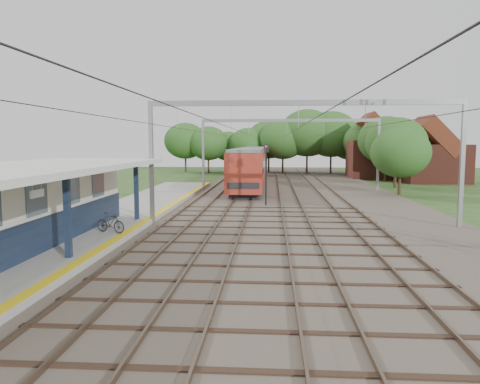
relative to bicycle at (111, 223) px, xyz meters
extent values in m
plane|color=#2D4C1E|center=(5.98, -10.86, -0.85)|extent=(160.00, 160.00, 0.00)
cube|color=#473D33|center=(9.98, 19.14, -0.80)|extent=(18.00, 90.00, 0.10)
cube|color=gray|center=(-1.52, 3.14, -0.67)|extent=(5.00, 52.00, 0.35)
cube|color=yellow|center=(0.73, 3.14, -0.49)|extent=(0.45, 52.00, 0.01)
cube|color=beige|center=(-2.92, -3.86, 1.20)|extent=(3.20, 18.00, 3.40)
cube|color=#0F1B31|center=(-1.30, -3.86, 0.20)|extent=(0.06, 18.00, 1.40)
cube|color=slate|center=(-1.29, -3.86, 1.70)|extent=(0.05, 16.00, 1.30)
cube|color=#0F1B31|center=(0.08, -4.86, 1.10)|extent=(0.22, 0.22, 3.20)
cube|color=#0F1B31|center=(0.08, 4.14, 1.10)|extent=(0.22, 0.22, 3.20)
cube|color=silver|center=(-1.82, -4.86, 2.82)|extent=(6.40, 20.00, 0.24)
cube|color=white|center=(-0.02, -6.86, 2.15)|extent=(0.06, 0.85, 0.26)
cube|color=brown|center=(1.76, 19.14, -0.67)|extent=(0.07, 88.00, 0.15)
cube|color=brown|center=(3.19, 19.14, -0.67)|extent=(0.07, 88.00, 0.15)
cube|color=brown|center=(4.76, 19.14, -0.67)|extent=(0.07, 88.00, 0.15)
cube|color=brown|center=(6.19, 19.14, -0.67)|extent=(0.07, 88.00, 0.15)
cube|color=brown|center=(8.46, 19.14, -0.67)|extent=(0.07, 88.00, 0.15)
cube|color=brown|center=(9.89, 19.14, -0.67)|extent=(0.07, 88.00, 0.15)
cube|color=brown|center=(12.06, 19.14, -0.67)|extent=(0.07, 88.00, 0.15)
cube|color=brown|center=(13.49, 19.14, -0.67)|extent=(0.07, 88.00, 0.15)
cube|color=gray|center=(0.98, 4.14, 2.65)|extent=(0.22, 0.22, 7.00)
cube|color=gray|center=(17.98, 4.14, 2.65)|extent=(0.22, 0.22, 7.00)
cube|color=gray|center=(9.48, 4.14, 6.00)|extent=(17.00, 0.20, 0.30)
cube|color=gray|center=(0.98, 24.14, 2.65)|extent=(0.22, 0.22, 7.00)
cube|color=gray|center=(17.98, 24.14, 2.65)|extent=(0.22, 0.22, 7.00)
cube|color=gray|center=(9.48, 24.14, 6.00)|extent=(17.00, 0.20, 0.30)
cylinder|color=black|center=(2.48, 19.14, 4.65)|extent=(0.02, 88.00, 0.02)
cylinder|color=black|center=(5.48, 19.14, 4.65)|extent=(0.02, 88.00, 0.02)
cylinder|color=black|center=(9.18, 19.14, 4.65)|extent=(0.02, 88.00, 0.02)
cylinder|color=black|center=(12.78, 19.14, 4.65)|extent=(0.02, 88.00, 0.02)
cylinder|color=#382619|center=(-4.02, 50.14, 0.59)|extent=(0.28, 0.28, 2.88)
ellipsoid|color=#264F1C|center=(-4.02, 50.14, 4.11)|extent=(6.72, 6.72, 5.76)
cylinder|color=#382619|center=(1.98, 52.14, 0.41)|extent=(0.28, 0.28, 2.52)
ellipsoid|color=#264F1C|center=(1.98, 52.14, 3.49)|extent=(5.88, 5.88, 5.04)
cylinder|color=#382619|center=(7.98, 49.14, 0.77)|extent=(0.28, 0.28, 3.24)
ellipsoid|color=#264F1C|center=(7.98, 49.14, 4.73)|extent=(7.56, 7.56, 6.48)
cylinder|color=#382619|center=(13.98, 51.14, 0.50)|extent=(0.28, 0.28, 2.70)
ellipsoid|color=#264F1C|center=(13.98, 51.14, 3.80)|extent=(6.30, 6.30, 5.40)
cylinder|color=#382619|center=(20.48, 27.14, 0.41)|extent=(0.28, 0.28, 2.52)
ellipsoid|color=#264F1C|center=(20.48, 27.14, 3.49)|extent=(5.88, 5.88, 5.04)
cylinder|color=#382619|center=(20.98, 43.14, 0.59)|extent=(0.28, 0.28, 2.88)
ellipsoid|color=#264F1C|center=(20.98, 43.14, 4.11)|extent=(6.72, 6.72, 5.76)
cube|color=brown|center=(26.98, 35.14, 1.40)|extent=(7.00, 6.00, 4.50)
cube|color=#5D2717|center=(26.98, 35.14, 4.55)|extent=(4.99, 6.12, 4.99)
cube|color=brown|center=(21.98, 41.14, 1.65)|extent=(8.00, 6.00, 5.00)
cube|color=#5D2717|center=(21.98, 41.14, 5.05)|extent=(5.52, 6.12, 5.52)
imported|color=black|center=(0.00, 0.00, 0.00)|extent=(1.71, 1.04, 0.99)
cube|color=black|center=(5.48, 24.60, -0.53)|extent=(2.44, 17.40, 0.44)
cube|color=maroon|center=(5.48, 24.60, 1.37)|extent=(3.05, 18.92, 3.33)
cube|color=black|center=(5.48, 24.60, 1.72)|extent=(3.09, 17.40, 0.95)
cube|color=slate|center=(5.48, 24.60, 3.16)|extent=(2.80, 18.92, 0.28)
cube|color=black|center=(5.48, 44.11, -0.53)|extent=(2.44, 17.40, 0.44)
cube|color=maroon|center=(5.48, 44.11, 1.37)|extent=(3.05, 18.92, 3.33)
cube|color=black|center=(5.48, 44.11, 1.72)|extent=(3.09, 17.40, 0.95)
cube|color=slate|center=(5.48, 44.11, 3.16)|extent=(2.80, 18.92, 0.28)
cylinder|color=black|center=(7.33, 12.39, 1.24)|extent=(0.15, 0.15, 4.18)
cube|color=black|center=(7.33, 12.39, 3.43)|extent=(0.35, 0.27, 0.57)
sphere|color=red|center=(7.33, 12.29, 3.58)|extent=(0.15, 0.15, 0.15)
camera|label=1|loc=(7.75, -21.77, 3.82)|focal=35.00mm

